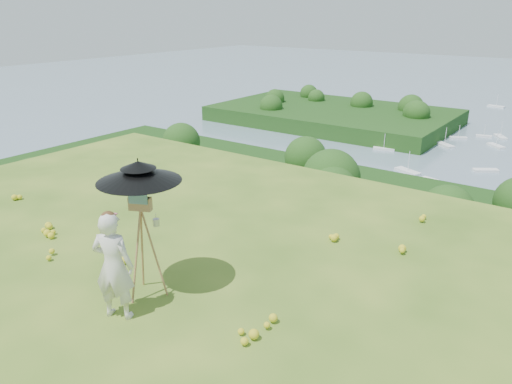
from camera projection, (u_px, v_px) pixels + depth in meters
The scene contains 8 objects.
ground at pixel (89, 284), 7.47m from camera, with size 14.00×14.00×0.00m, color #3D661D.
peninsula at pixel (333, 108), 176.65m from camera, with size 90.00×60.00×12.00m, color #14350E, non-canonical shape.
slope_trees at pixel (484, 264), 39.27m from camera, with size 110.00×50.00×6.00m, color #204314, non-canonical shape.
wildflowers at pixel (103, 274), 7.64m from camera, with size 10.00×10.50×0.12m, color gold, non-canonical shape.
painter at pixel (113, 266), 6.45m from camera, with size 0.55×0.36×1.51m, color beige.
field_easel at pixel (144, 243), 6.94m from camera, with size 0.62×0.62×1.63m, color #9D6C42, non-canonical shape.
sun_umbrella at pixel (140, 183), 6.66m from camera, with size 1.14×1.14×0.70m, color black, non-canonical shape.
painter_cap at pixel (108, 215), 6.20m from camera, with size 0.19×0.23×0.10m, color #CE717E, non-canonical shape.
Camera 1 is at (5.86, -3.83, 3.87)m, focal length 35.00 mm.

